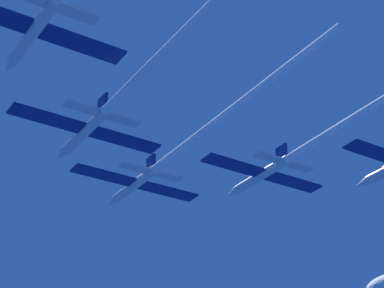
# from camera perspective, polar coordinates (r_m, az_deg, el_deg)

# --- Properties ---
(jet_lead) EXTENTS (15.64, 41.81, 2.59)m
(jet_lead) POSITION_cam_1_polar(r_m,az_deg,el_deg) (74.70, -0.78, -0.34)
(jet_lead) COLOR silver
(jet_left_wing) EXTENTS (15.64, 41.98, 2.59)m
(jet_left_wing) POSITION_cam_1_polar(r_m,az_deg,el_deg) (63.03, -4.47, 5.05)
(jet_left_wing) COLOR silver
(jet_right_wing) EXTENTS (15.64, 48.05, 2.59)m
(jet_right_wing) POSITION_cam_1_polar(r_m,az_deg,el_deg) (72.83, 11.87, 1.43)
(jet_right_wing) COLOR silver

